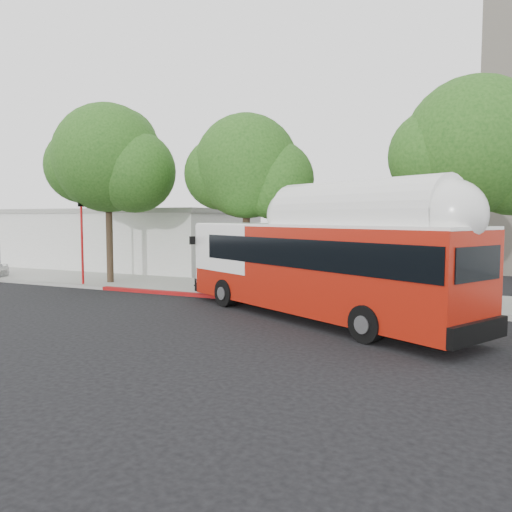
{
  "coord_description": "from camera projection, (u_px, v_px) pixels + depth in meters",
  "views": [
    {
      "loc": [
        9.43,
        -15.81,
        3.67
      ],
      "look_at": [
        0.88,
        3.0,
        2.07
      ],
      "focal_mm": 35.0,
      "sensor_mm": 36.0,
      "label": 1
    }
  ],
  "objects": [
    {
      "name": "sidewalk",
      "position": [
        269.0,
        291.0,
        24.42
      ],
      "size": [
        60.0,
        5.0,
        0.15
      ],
      "primitive_type": "cube",
      "color": "gray",
      "rests_on": "ground"
    },
    {
      "name": "street_tree_right",
      "position": [
        486.0,
        151.0,
        19.46
      ],
      "size": [
        6.21,
        5.4,
        9.18
      ],
      "color": "#2D2116",
      "rests_on": "ground"
    },
    {
      "name": "street_tree_mid",
      "position": [
        254.0,
        170.0,
        23.81
      ],
      "size": [
        5.75,
        5.0,
        8.62
      ],
      "color": "#2D2116",
      "rests_on": "ground"
    },
    {
      "name": "signal_pole",
      "position": [
        82.0,
        243.0,
        26.26
      ],
      "size": [
        0.13,
        0.43,
        4.49
      ],
      "color": "red",
      "rests_on": "ground"
    },
    {
      "name": "red_curb_segment",
      "position": [
        189.0,
        294.0,
        23.29
      ],
      "size": [
        10.0,
        0.32,
        0.16
      ],
      "primitive_type": "cube",
      "color": "maroon",
      "rests_on": "ground"
    },
    {
      "name": "curb_strip",
      "position": [
        246.0,
        299.0,
        22.06
      ],
      "size": [
        60.0,
        0.3,
        0.15
      ],
      "primitive_type": "cube",
      "color": "gray",
      "rests_on": "ground"
    },
    {
      "name": "street_tree_left",
      "position": [
        116.0,
        162.0,
        26.58
      ],
      "size": [
        6.67,
        5.8,
        9.74
      ],
      "color": "#2D2116",
      "rests_on": "ground"
    },
    {
      "name": "ground",
      "position": [
        201.0,
        316.0,
        18.52
      ],
      "size": [
        120.0,
        120.0,
        0.0
      ],
      "primitive_type": "plane",
      "color": "black",
      "rests_on": "ground"
    },
    {
      "name": "transit_bus",
      "position": [
        316.0,
        269.0,
        17.88
      ],
      "size": [
        12.73,
        8.37,
        3.92
      ],
      "rotation": [
        0.0,
        0.0,
        -0.5
      ],
      "color": "#9D170A",
      "rests_on": "ground"
    },
    {
      "name": "low_commercial_bldg",
      "position": [
        135.0,
        238.0,
        36.84
      ],
      "size": [
        16.2,
        10.2,
        4.25
      ],
      "color": "silver",
      "rests_on": "ground"
    }
  ]
}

